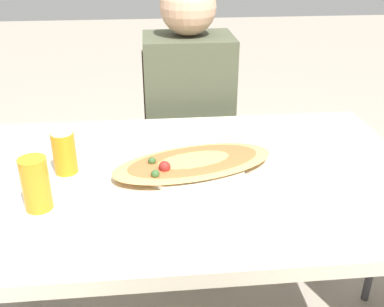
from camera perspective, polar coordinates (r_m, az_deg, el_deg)
The scene contains 6 objects.
dining_table at distance 1.33m, azimuth -0.30°, elevation -5.23°, with size 1.34×0.85×0.76m.
chair_far_seated at distance 2.09m, azimuth -0.69°, elevation 1.41°, with size 0.40×0.40×0.91m.
person_seated at distance 1.90m, azimuth -0.41°, elevation 6.05°, with size 0.36×0.30×1.24m.
pizza_main at distance 1.30m, azimuth 0.19°, elevation -1.31°, with size 0.52×0.33×0.06m.
soda_can at distance 1.32m, azimuth -15.91°, elevation 0.12°, with size 0.07×0.07×0.12m.
drink_glass at distance 1.17m, azimuth -19.22°, elevation -3.68°, with size 0.07×0.07×0.14m.
Camera 1 is at (-0.10, -1.13, 1.39)m, focal length 42.00 mm.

